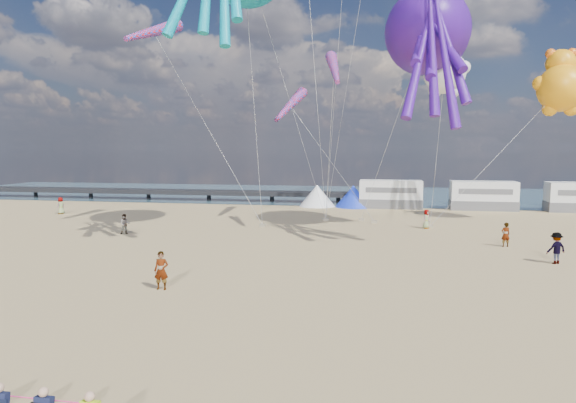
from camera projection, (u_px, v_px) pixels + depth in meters
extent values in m
plane|color=tan|center=(226.00, 338.00, 17.52)|extent=(120.00, 120.00, 0.00)
plane|color=#345564|center=(345.00, 194.00, 71.30)|extent=(120.00, 120.00, 0.00)
cube|color=black|center=(119.00, 191.00, 65.53)|extent=(60.00, 3.00, 0.50)
cube|color=silver|center=(391.00, 194.00, 55.38)|extent=(6.60, 2.50, 3.00)
cube|color=silver|center=(483.00, 196.00, 53.66)|extent=(6.60, 2.50, 3.00)
cone|color=white|center=(317.00, 196.00, 56.87)|extent=(4.00, 4.00, 2.40)
cone|color=#1933CC|center=(353.00, 196.00, 56.14)|extent=(4.00, 4.00, 2.40)
imported|color=tan|center=(161.00, 271.00, 23.47)|extent=(0.71, 0.52, 1.78)
imported|color=#7F6659|center=(426.00, 219.00, 41.30)|extent=(0.60, 0.67, 1.53)
imported|color=#7F6659|center=(125.00, 224.00, 38.60)|extent=(0.88, 0.77, 1.52)
imported|color=#7F6659|center=(556.00, 248.00, 28.72)|extent=(1.06, 0.96, 1.78)
imported|color=#7F6659|center=(506.00, 235.00, 33.67)|extent=(1.57, 0.86, 1.61)
imported|color=#7F6659|center=(61.00, 206.00, 50.28)|extent=(0.54, 0.69, 1.66)
cube|color=gray|center=(262.00, 225.00, 42.23)|extent=(0.50, 0.35, 0.22)
cube|color=gray|center=(361.00, 219.00, 45.86)|extent=(0.50, 0.35, 0.22)
cube|color=gray|center=(430.00, 227.00, 41.62)|extent=(0.50, 0.35, 0.22)
cube|color=gray|center=(374.00, 222.00, 44.35)|extent=(0.50, 0.35, 0.22)
cube|color=gray|center=(326.00, 220.00, 45.64)|extent=(0.50, 0.35, 0.22)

